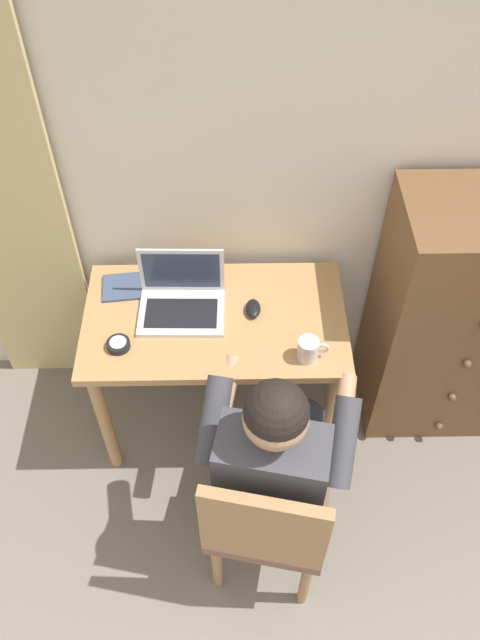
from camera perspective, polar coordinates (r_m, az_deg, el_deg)
wall_back at (r=2.54m, az=10.15°, el=14.60°), size 4.80×0.05×2.50m
curtain_panel at (r=2.70m, az=-20.35°, el=9.72°), size 0.48×0.03×2.15m
desk at (r=2.67m, az=-2.19°, el=-1.42°), size 1.05×0.61×0.73m
dresser at (r=2.88m, az=18.35°, el=0.16°), size 0.64×0.49×1.20m
chair at (r=2.39m, az=2.40°, el=-17.28°), size 0.49×0.48×0.87m
person_seated at (r=2.30m, az=3.20°, el=-11.38°), size 0.61×0.64×1.19m
laptop at (r=2.58m, az=-5.20°, el=1.95°), size 0.35×0.26×0.24m
computer_mouse at (r=2.58m, az=1.16°, el=1.02°), size 0.06×0.10×0.03m
desk_clock at (r=2.51m, az=-10.71°, el=-2.14°), size 0.09×0.09×0.03m
notebook_pad at (r=2.72m, az=-9.87°, el=2.94°), size 0.22×0.17×0.01m
coffee_mug at (r=2.42m, az=6.11°, el=-2.60°), size 0.12×0.08×0.09m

